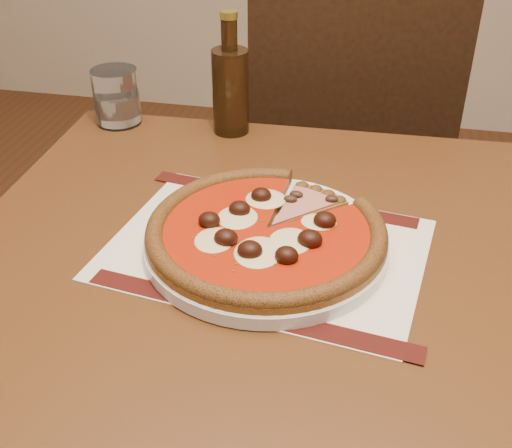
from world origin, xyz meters
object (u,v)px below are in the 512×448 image
at_px(pizza, 266,230).
at_px(water_glass, 116,97).
at_px(table, 253,309).
at_px(chair_far, 343,149).
at_px(bottle, 230,87).
at_px(plate, 266,243).

height_order(pizza, water_glass, water_glass).
bearing_deg(pizza, table, -159.15).
xyz_separation_m(chair_far, bottle, (-0.18, -0.38, 0.28)).
xyz_separation_m(plate, water_glass, (-0.35, 0.34, 0.04)).
relative_size(plate, water_glass, 3.18).
bearing_deg(plate, table, -158.01).
xyz_separation_m(plate, bottle, (-0.13, 0.35, 0.07)).
xyz_separation_m(pizza, water_glass, (-0.35, 0.35, 0.02)).
distance_m(pizza, bottle, 0.38).
relative_size(table, pizza, 2.60).
bearing_deg(pizza, chair_far, 86.12).
distance_m(chair_far, plate, 0.76).
bearing_deg(table, pizza, 20.85).
xyz_separation_m(table, plate, (0.02, 0.01, 0.11)).
relative_size(table, water_glass, 8.14).
xyz_separation_m(table, pizza, (0.02, 0.01, 0.13)).
xyz_separation_m(pizza, bottle, (-0.13, 0.35, 0.05)).
bearing_deg(plate, chair_far, 86.14).
relative_size(plate, bottle, 1.50).
bearing_deg(table, bottle, 108.08).
bearing_deg(bottle, water_glass, -178.45).
height_order(plate, bottle, bottle).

